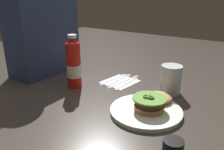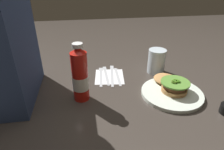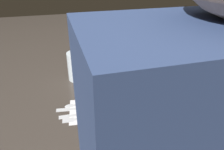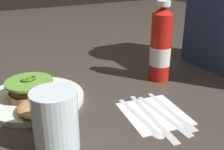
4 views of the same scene
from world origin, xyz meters
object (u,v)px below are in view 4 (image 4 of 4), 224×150
at_px(butter_knife, 154,119).
at_px(fork_utensil, 173,113).
at_px(napkin, 154,113).
at_px(spoon_utensil, 145,121).
at_px(ketchup_bottle, 161,46).
at_px(dinner_plate, 35,99).
at_px(steak_knife, 166,116).
at_px(water_glass, 56,121).
at_px(burger_sandwich, 33,95).

distance_m(butter_knife, fork_utensil, 0.06).
bearing_deg(napkin, butter_knife, -34.86).
bearing_deg(spoon_utensil, butter_knife, 86.46).
xyz_separation_m(ketchup_bottle, napkin, (0.16, -0.14, -0.10)).
distance_m(dinner_plate, spoon_utensil, 0.29).
bearing_deg(steak_knife, spoon_utensil, -93.75).
height_order(water_glass, butter_knife, water_glass).
bearing_deg(fork_utensil, dinner_plate, -129.06).
xyz_separation_m(water_glass, spoon_utensil, (0.01, 0.20, -0.06)).
relative_size(water_glass, fork_utensil, 0.62).
bearing_deg(dinner_plate, fork_utensil, 50.94).
distance_m(spoon_utensil, butter_knife, 0.02).
distance_m(steak_knife, fork_utensil, 0.03).
bearing_deg(napkin, steak_knife, 25.74).
bearing_deg(water_glass, dinner_plate, 178.20).
xyz_separation_m(spoon_utensil, butter_knife, (0.00, 0.02, 0.00)).
xyz_separation_m(spoon_utensil, steak_knife, (0.00, 0.06, 0.00)).
xyz_separation_m(dinner_plate, water_glass, (0.21, -0.01, 0.05)).
distance_m(dinner_plate, fork_utensil, 0.35).
xyz_separation_m(ketchup_bottle, butter_knife, (0.19, -0.16, -0.10)).
relative_size(dinner_plate, spoon_utensil, 1.36).
bearing_deg(burger_sandwich, spoon_utensil, 47.06).
bearing_deg(spoon_utensil, steak_knife, 86.25).
bearing_deg(spoon_utensil, fork_utensil, 89.58).
distance_m(ketchup_bottle, steak_knife, 0.25).
relative_size(ketchup_bottle, steak_knife, 1.18).
bearing_deg(napkin, ketchup_bottle, 139.88).
height_order(burger_sandwich, butter_knife, burger_sandwich).
xyz_separation_m(burger_sandwich, steak_knife, (0.19, 0.26, -0.03)).
bearing_deg(dinner_plate, steak_knife, 47.76).
distance_m(burger_sandwich, spoon_utensil, 0.28).
bearing_deg(steak_knife, fork_utensil, 96.70).
height_order(ketchup_bottle, butter_knife, ketchup_bottle).
xyz_separation_m(dinner_plate, steak_knife, (0.23, 0.25, -0.00)).
relative_size(water_glass, spoon_utensil, 0.65).
bearing_deg(steak_knife, dinner_plate, -132.24).
distance_m(water_glass, spoon_utensil, 0.21).
height_order(dinner_plate, ketchup_bottle, ketchup_bottle).
relative_size(ketchup_bottle, spoon_utensil, 1.26).
bearing_deg(steak_knife, napkin, -154.26).
bearing_deg(burger_sandwich, water_glass, 0.55).
xyz_separation_m(butter_knife, fork_utensil, (-0.00, 0.06, 0.00)).
relative_size(burger_sandwich, napkin, 1.28).
bearing_deg(ketchup_bottle, water_glass, -64.94).
distance_m(water_glass, steak_knife, 0.26).
relative_size(burger_sandwich, steak_knife, 0.99).
bearing_deg(steak_knife, butter_knife, -93.92).
height_order(burger_sandwich, napkin, burger_sandwich).
xyz_separation_m(ketchup_bottle, steak_knife, (0.19, -0.12, -0.10)).
bearing_deg(water_glass, butter_knife, 87.16).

